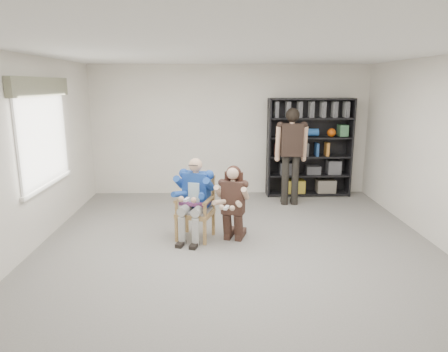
{
  "coord_description": "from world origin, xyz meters",
  "views": [
    {
      "loc": [
        -0.34,
        -5.17,
        2.38
      ],
      "look_at": [
        -0.2,
        0.6,
        1.05
      ],
      "focal_mm": 32.0,
      "sensor_mm": 36.0,
      "label": 1
    }
  ],
  "objects_px": {
    "armchair": "(195,208)",
    "seated_man": "(195,199)",
    "bookshelf": "(309,148)",
    "kneeling_woman": "(233,204)",
    "standing_man": "(291,158)"
  },
  "relations": [
    {
      "from": "armchair",
      "to": "seated_man",
      "type": "distance_m",
      "value": 0.15
    },
    {
      "from": "armchair",
      "to": "bookshelf",
      "type": "xyz_separation_m",
      "value": [
        2.35,
        2.5,
        0.55
      ]
    },
    {
      "from": "seated_man",
      "to": "bookshelf",
      "type": "relative_size",
      "value": 0.62
    },
    {
      "from": "kneeling_woman",
      "to": "bookshelf",
      "type": "height_order",
      "value": "bookshelf"
    },
    {
      "from": "armchair",
      "to": "standing_man",
      "type": "distance_m",
      "value": 2.6
    },
    {
      "from": "armchair",
      "to": "standing_man",
      "type": "relative_size",
      "value": 0.52
    },
    {
      "from": "bookshelf",
      "to": "standing_man",
      "type": "relative_size",
      "value": 1.09
    },
    {
      "from": "bookshelf",
      "to": "seated_man",
      "type": "bearing_deg",
      "value": -133.18
    },
    {
      "from": "kneeling_woman",
      "to": "armchair",
      "type": "bearing_deg",
      "value": -174.29
    },
    {
      "from": "standing_man",
      "to": "bookshelf",
      "type": "bearing_deg",
      "value": 54.26
    },
    {
      "from": "bookshelf",
      "to": "standing_man",
      "type": "bearing_deg",
      "value": -126.59
    },
    {
      "from": "seated_man",
      "to": "kneeling_woman",
      "type": "xyz_separation_m",
      "value": [
        0.58,
        -0.12,
        -0.05
      ]
    },
    {
      "from": "kneeling_woman",
      "to": "standing_man",
      "type": "relative_size",
      "value": 0.62
    },
    {
      "from": "armchair",
      "to": "standing_man",
      "type": "xyz_separation_m",
      "value": [
        1.82,
        1.79,
        0.46
      ]
    },
    {
      "from": "kneeling_woman",
      "to": "bookshelf",
      "type": "distance_m",
      "value": 3.19
    }
  ]
}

